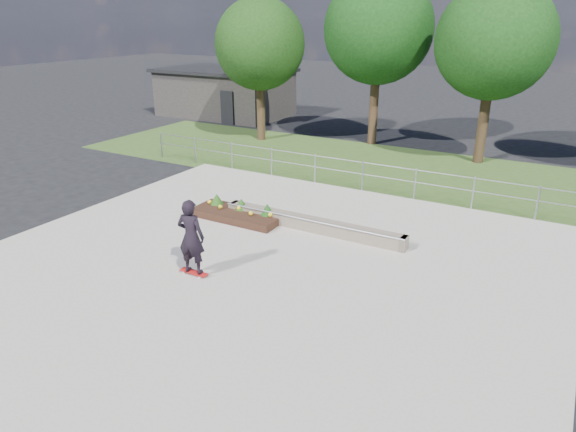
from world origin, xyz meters
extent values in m
plane|color=black|center=(0.00, 0.00, 0.00)|extent=(120.00, 120.00, 0.00)
cube|color=#304A1D|center=(0.00, 11.00, 0.01)|extent=(30.00, 8.00, 0.02)
cube|color=#A29A8F|center=(0.00, 0.00, 0.03)|extent=(15.00, 15.00, 0.06)
cylinder|color=gray|center=(-10.00, 7.50, 0.60)|extent=(0.06, 0.06, 1.20)
cylinder|color=gray|center=(-8.00, 7.50, 0.60)|extent=(0.06, 0.06, 1.20)
cylinder|color=gray|center=(-6.00, 7.50, 0.60)|extent=(0.06, 0.06, 1.20)
cylinder|color=#96999E|center=(-4.00, 7.50, 0.60)|extent=(0.06, 0.06, 1.20)
cylinder|color=#9A9DA2|center=(-2.00, 7.50, 0.60)|extent=(0.06, 0.06, 1.20)
cylinder|color=gray|center=(0.00, 7.50, 0.60)|extent=(0.06, 0.06, 1.20)
cylinder|color=gray|center=(2.00, 7.50, 0.60)|extent=(0.06, 0.06, 1.20)
cylinder|color=#969A9F|center=(4.00, 7.50, 0.60)|extent=(0.06, 0.06, 1.20)
cylinder|color=gray|center=(6.00, 7.50, 0.60)|extent=(0.06, 0.06, 1.20)
cylinder|color=#919399|center=(0.00, 7.50, 1.15)|extent=(20.00, 0.04, 0.04)
cylinder|color=gray|center=(0.00, 7.50, 0.70)|extent=(20.00, 0.04, 0.04)
cube|color=#2B2826|center=(-14.00, 18.00, 1.40)|extent=(8.00, 5.00, 2.80)
cube|color=black|center=(-14.00, 18.00, 2.90)|extent=(8.40, 5.40, 0.20)
cube|color=black|center=(-12.00, 15.45, 1.00)|extent=(0.90, 0.10, 2.00)
cylinder|color=#322114|center=(-8.00, 13.00, 1.46)|extent=(0.44, 0.44, 2.93)
sphere|color=black|center=(-8.00, 13.00, 4.88)|extent=(4.55, 4.55, 4.55)
cylinder|color=#322014|center=(-2.50, 15.00, 1.69)|extent=(0.44, 0.44, 3.38)
sphere|color=black|center=(-2.50, 15.00, 5.62)|extent=(5.25, 5.25, 5.25)
cylinder|color=black|center=(3.00, 14.00, 1.57)|extent=(0.44, 0.44, 3.15)
sphere|color=black|center=(3.00, 14.00, 5.25)|extent=(4.90, 4.90, 4.90)
cube|color=#6A5C4E|center=(0.11, 3.12, 0.26)|extent=(6.00, 0.40, 0.40)
cylinder|color=#9A9CA2|center=(0.11, 2.92, 0.46)|extent=(6.00, 0.06, 0.06)
cube|color=#675B4C|center=(-2.79, 3.12, 0.26)|extent=(0.15, 0.42, 0.40)
cube|color=brown|center=(3.01, 3.12, 0.26)|extent=(0.15, 0.42, 0.40)
cube|color=black|center=(-2.44, 2.79, 0.18)|extent=(3.00, 1.20, 0.25)
sphere|color=yellow|center=(-3.64, 2.89, 0.39)|extent=(0.14, 0.14, 0.14)
sphere|color=yellow|center=(-3.04, 2.69, 0.39)|extent=(0.14, 0.14, 0.14)
sphere|color=gold|center=(-2.44, 2.89, 0.39)|extent=(0.14, 0.14, 0.14)
sphere|color=yellow|center=(-1.84, 2.69, 0.39)|extent=(0.14, 0.14, 0.14)
sphere|color=yellow|center=(-1.24, 2.89, 0.39)|extent=(0.14, 0.14, 0.14)
cone|color=#1C4313|center=(-3.44, 3.04, 0.49)|extent=(0.44, 0.44, 0.36)
cone|color=#184012|center=(-2.44, 3.04, 0.49)|extent=(0.44, 0.44, 0.36)
cone|color=#144112|center=(-1.44, 3.04, 0.49)|extent=(0.44, 0.44, 0.36)
cylinder|color=silver|center=(-1.43, -1.05, 0.09)|extent=(0.05, 0.03, 0.05)
cylinder|color=white|center=(-1.43, -0.87, 0.09)|extent=(0.05, 0.03, 0.05)
cylinder|color=white|center=(-0.91, -1.05, 0.09)|extent=(0.05, 0.03, 0.05)
cylinder|color=silver|center=(-0.91, -0.87, 0.09)|extent=(0.05, 0.03, 0.05)
cylinder|color=#99989D|center=(-1.43, -0.96, 0.11)|extent=(0.02, 0.18, 0.02)
cylinder|color=gray|center=(-0.91, -0.96, 0.11)|extent=(0.02, 0.18, 0.02)
cube|color=#A81614|center=(-1.17, -0.96, 0.13)|extent=(0.80, 0.21, 0.02)
imported|color=black|center=(-1.17, -0.96, 1.12)|extent=(0.78, 0.59, 1.95)
camera|label=1|loc=(6.70, -9.89, 6.25)|focal=32.00mm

